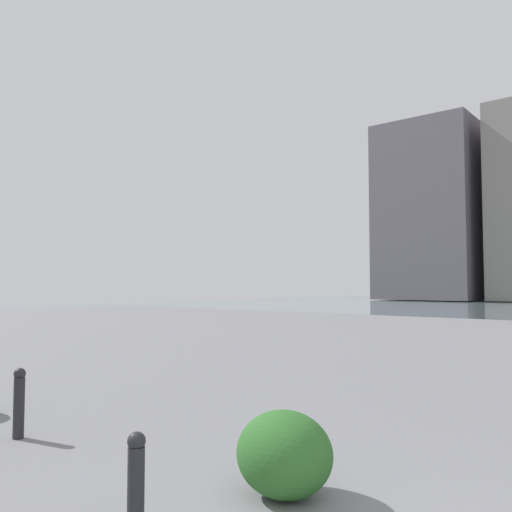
# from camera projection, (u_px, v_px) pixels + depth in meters

# --- Properties ---
(building_annex) EXTENTS (11.70, 15.84, 21.71)m
(building_annex) POSITION_uv_depth(u_px,v_px,m) (438.00, 215.00, 67.76)
(building_annex) COLOR #5B5660
(building_annex) RESTS_ON ground
(bollard_near) EXTENTS (0.13, 0.13, 0.69)m
(bollard_near) POSITION_uv_depth(u_px,v_px,m) (136.00, 479.00, 3.66)
(bollard_near) COLOR #232328
(bollard_near) RESTS_ON ground
(bollard_mid) EXTENTS (0.13, 0.13, 0.78)m
(bollard_mid) POSITION_uv_depth(u_px,v_px,m) (19.00, 401.00, 5.89)
(bollard_mid) COLOR #232328
(bollard_mid) RESTS_ON ground
(shrub_low) EXTENTS (0.81, 0.73, 0.69)m
(shrub_low) POSITION_uv_depth(u_px,v_px,m) (284.00, 454.00, 4.25)
(shrub_low) COLOR #2D6628
(shrub_low) RESTS_ON ground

